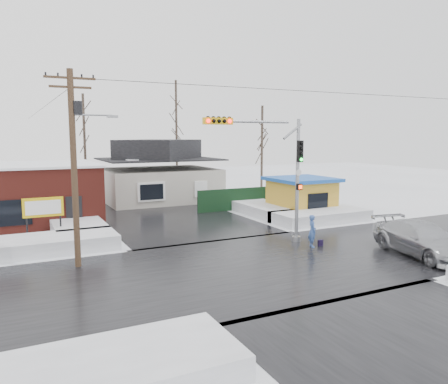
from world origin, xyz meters
name	(u,v)px	position (x,y,z in m)	size (l,w,h in m)	color
ground	(264,264)	(0.00, 0.00, 0.00)	(120.00, 120.00, 0.00)	white
road_ns	(264,264)	(0.00, 0.00, 0.01)	(10.00, 120.00, 0.02)	black
road_ew	(264,264)	(0.00, 0.00, 0.01)	(120.00, 10.00, 0.02)	black
snowbank_nw	(48,244)	(-9.00, 7.00, 0.40)	(7.00, 3.00, 0.80)	white
snowbank_ne	(321,216)	(9.00, 7.00, 0.40)	(7.00, 3.00, 0.80)	white
snowbank_sw	(99,374)	(-9.00, -7.00, 0.35)	(7.00, 3.00, 0.70)	white
snowbank_nside_w	(75,224)	(-7.00, 12.00, 0.40)	(3.00, 8.00, 0.80)	white
snowbank_nside_e	(260,208)	(7.00, 12.00, 0.40)	(3.00, 8.00, 0.80)	white
traffic_signal	(275,164)	(2.43, 2.97, 4.54)	(6.05, 0.68, 7.00)	gray
utility_pole	(75,157)	(-7.93, 3.50, 5.11)	(3.15, 0.44, 9.00)	#382619
brick_building	(4,194)	(-11.00, 15.99, 2.08)	(12.20, 8.20, 4.12)	maroon
marquee_sign	(43,209)	(-9.00, 9.49, 1.92)	(2.20, 0.21, 2.55)	black
house	(159,173)	(2.00, 22.00, 2.62)	(10.40, 8.40, 5.76)	beige
kiosk	(301,196)	(9.50, 9.99, 1.46)	(4.60, 4.60, 2.88)	gold
fence	(242,199)	(6.50, 14.00, 0.90)	(8.00, 0.12, 1.80)	black
tree_far_left	(84,116)	(-4.00, 26.00, 7.95)	(3.00, 3.00, 10.00)	#332821
tree_far_mid	(176,103)	(6.00, 28.00, 9.54)	(3.00, 3.00, 12.00)	#332821
tree_far_right	(262,125)	(12.00, 20.00, 7.16)	(3.00, 3.00, 9.00)	#332821
pedestrian	(312,231)	(4.00, 1.54, 0.89)	(0.65, 0.43, 1.78)	#3B5DA6
car	(422,239)	(7.93, -2.29, 0.84)	(2.36, 5.80, 1.68)	#ACAEB3
shopping_bag	(320,243)	(4.53, 1.48, 0.17)	(0.28, 0.12, 0.35)	black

